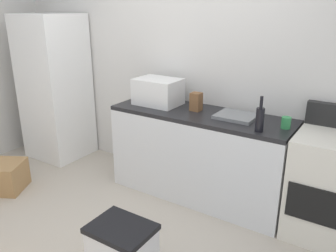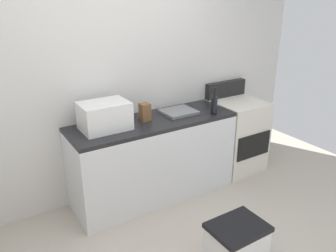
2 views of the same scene
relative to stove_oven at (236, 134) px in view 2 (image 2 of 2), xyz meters
The scene contains 9 objects.
wall_back 1.77m from the stove_oven, 167.22° to the left, with size 5.00×0.10×2.60m, color silver.
kitchen_counter 1.22m from the stove_oven, behind, with size 1.80×0.60×0.90m.
stove_oven is the anchor object (origin of this frame).
microwave 1.84m from the stove_oven, behind, with size 0.46×0.34×0.27m, color white.
sink_basin 0.98m from the stove_oven, behind, with size 0.36×0.32×0.03m, color slate.
wine_bottle 0.82m from the stove_oven, 160.18° to the right, with size 0.07×0.07×0.30m.
coffee_mug 0.63m from the stove_oven, behind, with size 0.08×0.08×0.10m, color #338C4C.
knife_block 1.40m from the stove_oven, behind, with size 0.10×0.10×0.18m, color brown.
storage_bin 1.77m from the stove_oven, 132.33° to the right, with size 0.46×0.36×0.38m.
Camera 2 is at (-1.33, -1.67, 2.12)m, focal length 35.85 mm.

